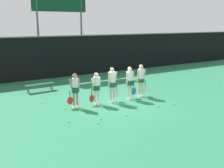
% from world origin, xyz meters
% --- Properties ---
extents(ground_plane, '(140.00, 140.00, 0.00)m').
position_xyz_m(ground_plane, '(0.00, 0.00, 0.00)').
color(ground_plane, '#26724C').
extents(fence_windscreen, '(60.00, 0.08, 3.05)m').
position_xyz_m(fence_windscreen, '(0.00, 7.36, 1.54)').
color(fence_windscreen, black).
rests_on(fence_windscreen, ground_plane).
extents(scoreboard, '(4.17, 0.15, 6.17)m').
position_xyz_m(scoreboard, '(0.46, 8.35, 4.89)').
color(scoreboard, '#515156').
rests_on(scoreboard, ground_plane).
extents(bench_courtside, '(1.72, 0.45, 0.44)m').
position_xyz_m(bench_courtside, '(-2.55, 3.97, 0.38)').
color(bench_courtside, '#19472D').
rests_on(bench_courtside, ground_plane).
extents(player_0, '(0.63, 0.33, 1.66)m').
position_xyz_m(player_0, '(-1.98, 0.09, 0.97)').
color(player_0, tan).
rests_on(player_0, ground_plane).
extents(player_1, '(0.64, 0.37, 1.61)m').
position_xyz_m(player_1, '(-0.89, 0.05, 0.95)').
color(player_1, beige).
rests_on(player_1, ground_plane).
extents(player_2, '(0.67, 0.39, 1.79)m').
position_xyz_m(player_2, '(-0.05, -0.05, 1.06)').
color(player_2, beige).
rests_on(player_2, ground_plane).
extents(player_3, '(0.69, 0.41, 1.72)m').
position_xyz_m(player_3, '(1.03, -0.04, 1.03)').
color(player_3, beige).
rests_on(player_3, ground_plane).
extents(player_4, '(0.65, 0.37, 1.76)m').
position_xyz_m(player_4, '(1.84, 0.07, 1.05)').
color(player_4, beige).
rests_on(player_4, ground_plane).
extents(tennis_ball_0, '(0.07, 0.07, 0.07)m').
position_xyz_m(tennis_ball_0, '(2.29, -2.00, 0.03)').
color(tennis_ball_0, '#CCE033').
rests_on(tennis_ball_0, ground_plane).
extents(tennis_ball_1, '(0.07, 0.07, 0.07)m').
position_xyz_m(tennis_ball_1, '(-2.04, -2.24, 0.04)').
color(tennis_ball_1, '#CCE033').
rests_on(tennis_ball_1, ground_plane).
extents(tennis_ball_2, '(0.07, 0.07, 0.07)m').
position_xyz_m(tennis_ball_2, '(-3.14, 1.64, 0.03)').
color(tennis_ball_2, '#CCE033').
rests_on(tennis_ball_2, ground_plane).
extents(tennis_ball_3, '(0.07, 0.07, 0.07)m').
position_xyz_m(tennis_ball_3, '(0.28, -1.77, 0.03)').
color(tennis_ball_3, '#CCE033').
rests_on(tennis_ball_3, ground_plane).
extents(tennis_ball_4, '(0.07, 0.07, 0.07)m').
position_xyz_m(tennis_ball_4, '(3.31, 1.26, 0.03)').
color(tennis_ball_4, '#CCE033').
rests_on(tennis_ball_4, ground_plane).
extents(tennis_ball_5, '(0.06, 0.06, 0.06)m').
position_xyz_m(tennis_ball_5, '(-2.97, -1.52, 0.03)').
color(tennis_ball_5, '#CCE033').
rests_on(tennis_ball_5, ground_plane).
extents(tennis_ball_6, '(0.07, 0.07, 0.07)m').
position_xyz_m(tennis_ball_6, '(-2.48, 0.13, 0.03)').
color(tennis_ball_6, '#CCE033').
rests_on(tennis_ball_6, ground_plane).
extents(tennis_ball_7, '(0.07, 0.07, 0.07)m').
position_xyz_m(tennis_ball_7, '(2.04, -1.11, 0.03)').
color(tennis_ball_7, '#CCE033').
rests_on(tennis_ball_7, ground_plane).
extents(tennis_ball_8, '(0.07, 0.07, 0.07)m').
position_xyz_m(tennis_ball_8, '(-1.72, -1.92, 0.04)').
color(tennis_ball_8, '#CCE033').
rests_on(tennis_ball_8, ground_plane).
extents(tennis_ball_9, '(0.07, 0.07, 0.07)m').
position_xyz_m(tennis_ball_9, '(3.02, 0.80, 0.03)').
color(tennis_ball_9, '#CCE033').
rests_on(tennis_ball_9, ground_plane).
extents(tennis_ball_10, '(0.07, 0.07, 0.07)m').
position_xyz_m(tennis_ball_10, '(1.49, -1.80, 0.03)').
color(tennis_ball_10, '#CCE033').
rests_on(tennis_ball_10, ground_plane).
extents(tennis_ball_11, '(0.07, 0.07, 0.07)m').
position_xyz_m(tennis_ball_11, '(-0.56, -2.05, 0.03)').
color(tennis_ball_11, '#CCE033').
rests_on(tennis_ball_11, ground_plane).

